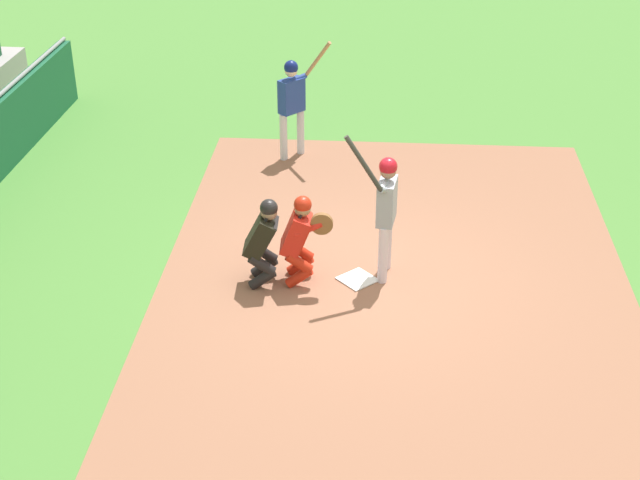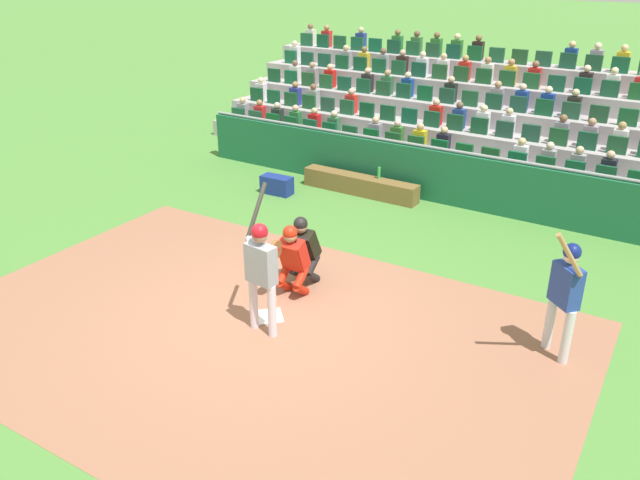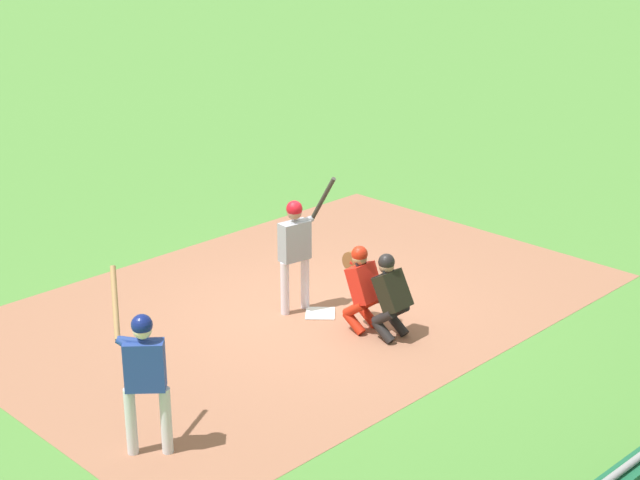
# 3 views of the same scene
# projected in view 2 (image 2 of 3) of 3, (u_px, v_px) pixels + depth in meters

# --- Properties ---
(ground_plane) EXTENTS (160.00, 160.00, 0.00)m
(ground_plane) POSITION_uv_depth(u_px,v_px,m) (268.00, 317.00, 9.89)
(ground_plane) COLOR #4B8538
(infield_dirt_patch) EXTENTS (9.78, 6.68, 0.01)m
(infield_dirt_patch) POSITION_uv_depth(u_px,v_px,m) (248.00, 332.00, 9.50)
(infield_dirt_patch) COLOR #98634B
(infield_dirt_patch) RESTS_ON ground_plane
(home_plate_marker) EXTENTS (0.62, 0.62, 0.02)m
(home_plate_marker) POSITION_uv_depth(u_px,v_px,m) (268.00, 316.00, 9.88)
(home_plate_marker) COLOR white
(home_plate_marker) RESTS_ON infield_dirt_patch
(batter_at_plate) EXTENTS (0.59, 0.69, 2.18)m
(batter_at_plate) POSITION_uv_depth(u_px,v_px,m) (261.00, 266.00, 9.08)
(batter_at_plate) COLOR silver
(batter_at_plate) RESTS_ON ground_plane
(catcher_crouching) EXTENTS (0.49, 0.74, 1.30)m
(catcher_crouching) POSITION_uv_depth(u_px,v_px,m) (291.00, 257.00, 10.22)
(catcher_crouching) COLOR red
(catcher_crouching) RESTS_ON ground_plane
(home_plate_umpire) EXTENTS (0.49, 0.50, 1.27)m
(home_plate_umpire) POSITION_uv_depth(u_px,v_px,m) (303.00, 246.00, 10.65)
(home_plate_umpire) COLOR black
(home_plate_umpire) RESTS_ON ground_plane
(dugout_wall) EXTENTS (12.77, 0.24, 1.28)m
(dugout_wall) POSITION_uv_depth(u_px,v_px,m) (433.00, 175.00, 14.37)
(dugout_wall) COLOR #185A39
(dugout_wall) RESTS_ON ground_plane
(dugout_bench) EXTENTS (2.92, 0.40, 0.44)m
(dugout_bench) POSITION_uv_depth(u_px,v_px,m) (360.00, 185.00, 14.90)
(dugout_bench) COLOR brown
(dugout_bench) RESTS_ON ground_plane
(water_bottle_on_bench) EXTENTS (0.07, 0.07, 0.28)m
(water_bottle_on_bench) POSITION_uv_depth(u_px,v_px,m) (379.00, 173.00, 14.60)
(water_bottle_on_bench) COLOR green
(water_bottle_on_bench) RESTS_ON dugout_bench
(equipment_duffel_bag) EXTENTS (0.77, 0.40, 0.43)m
(equipment_duffel_bag) POSITION_uv_depth(u_px,v_px,m) (277.00, 185.00, 14.92)
(equipment_duffel_bag) COLOR navy
(equipment_duffel_bag) RESTS_ON ground_plane
(on_deck_batter) EXTENTS (0.48, 0.92, 2.11)m
(on_deck_batter) POSITION_uv_depth(u_px,v_px,m) (566.00, 289.00, 8.51)
(on_deck_batter) COLOR silver
(on_deck_batter) RESTS_ON ground_plane
(bleacher_stand) EXTENTS (16.24, 4.74, 3.04)m
(bleacher_stand) POSITION_uv_depth(u_px,v_px,m) (499.00, 122.00, 17.74)
(bleacher_stand) COLOR #A39B9E
(bleacher_stand) RESTS_ON ground_plane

